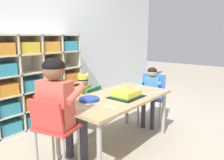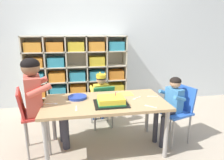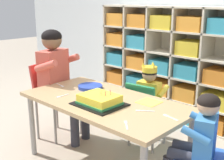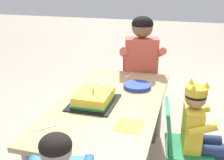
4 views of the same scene
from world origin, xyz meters
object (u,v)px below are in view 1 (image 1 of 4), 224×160
fork_near_child_seat (111,106)px  fork_by_napkin (78,109)px  birthday_cake_on_tray (127,94)px  fork_scattered_mid_table (140,87)px  fork_beside_plate_stack (133,90)px  classroom_chair_blue (88,106)px  child_with_crown (81,95)px  paper_plate_stack (89,99)px  adult_helper_seated (60,102)px  activity_table (117,101)px  guest_at_table_side (151,89)px  classroom_chair_adult_side (53,128)px  classroom_chair_guest_side (152,94)px  fork_at_table_front_edge (154,92)px

fork_near_child_seat → fork_by_napkin: bearing=54.0°
birthday_cake_on_tray → fork_scattered_mid_table: size_ratio=2.82×
fork_beside_plate_stack → classroom_chair_blue: bearing=90.1°
child_with_crown → fork_near_child_seat: size_ratio=6.55×
paper_plate_stack → fork_beside_plate_stack: bearing=-9.1°
adult_helper_seated → activity_table: bearing=-111.9°
fork_by_napkin → fork_beside_plate_stack: (0.95, 0.02, 0.00)m
birthday_cake_on_tray → fork_beside_plate_stack: bearing=21.1°
activity_table → guest_at_table_side: 0.80m
paper_plate_stack → fork_scattered_mid_table: size_ratio=1.68×
child_with_crown → classroom_chair_adult_side: (-0.84, -0.54, -0.02)m
classroom_chair_adult_side → paper_plate_stack: size_ratio=3.49×
child_with_crown → fork_beside_plate_stack: bearing=114.1°
fork_scattered_mid_table → classroom_chair_guest_side: bearing=9.5°
child_with_crown → paper_plate_stack: 0.58m
adult_helper_seated → fork_near_child_seat: (0.40, -0.27, -0.09)m
activity_table → fork_scattered_mid_table: bearing=5.3°
fork_by_napkin → fork_near_child_seat: (0.26, -0.18, -0.00)m
guest_at_table_side → paper_plate_stack: guest_at_table_side is taller
child_with_crown → guest_at_table_side: 0.99m
child_with_crown → classroom_chair_guest_side: size_ratio=1.15×
child_with_crown → fork_by_napkin: 0.85m
child_with_crown → birthday_cake_on_tray: size_ratio=2.24×
activity_table → fork_by_napkin: 0.58m
fork_scattered_mid_table → fork_by_napkin: bearing=-165.9°
fork_at_table_front_edge → fork_beside_plate_stack: (-0.06, 0.27, 0.00)m
child_with_crown → birthday_cake_on_tray: child_with_crown is taller
fork_by_napkin → fork_scattered_mid_table: size_ratio=1.05×
birthday_cake_on_tray → paper_plate_stack: size_ratio=1.67×
activity_table → fork_scattered_mid_table: (0.57, 0.05, 0.06)m
fork_at_table_front_edge → birthday_cake_on_tray: bearing=-156.7°
classroom_chair_blue → guest_at_table_side: bearing=140.0°
classroom_chair_adult_side → fork_at_table_front_edge: 1.31m
activity_table → paper_plate_stack: size_ratio=6.28×
birthday_cake_on_tray → paper_plate_stack: birthday_cake_on_tray is taller
fork_scattered_mid_table → fork_beside_plate_stack: bearing=-159.9°
activity_table → paper_plate_stack: 0.34m
classroom_chair_guest_side → birthday_cake_on_tray: (-0.86, -0.14, 0.20)m
guest_at_table_side → fork_near_child_seat: 1.14m
fork_at_table_front_edge → activity_table: bearing=-165.5°
child_with_crown → fork_by_napkin: size_ratio=6.02×
guest_at_table_side → classroom_chair_adult_side: bearing=-109.7°
adult_helper_seated → classroom_chair_guest_side: adult_helper_seated is taller
classroom_chair_blue → fork_by_napkin: size_ratio=4.75×
paper_plate_stack → fork_scattered_mid_table: 0.88m
fork_by_napkin → fork_near_child_seat: size_ratio=1.09×
fork_near_child_seat → fork_scattered_mid_table: (0.89, 0.23, 0.00)m
activity_table → fork_at_table_front_edge: size_ratio=12.73×
classroom_chair_guest_side → fork_at_table_front_edge: bearing=-76.7°
birthday_cake_on_tray → fork_at_table_front_edge: size_ratio=3.39×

